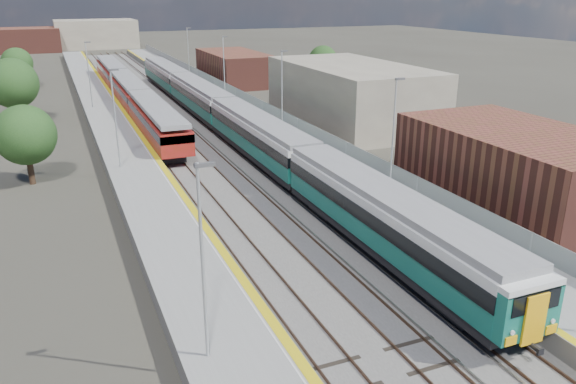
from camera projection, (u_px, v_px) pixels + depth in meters
ground at (199, 126)px, 61.42m from camera, size 320.00×320.00×0.00m
ballast_bed at (174, 122)px, 62.76m from camera, size 10.50×155.00×0.06m
tracks at (176, 118)px, 64.41m from camera, size 8.96×160.00×0.17m
platform_right at (238, 113)px, 65.32m from camera, size 4.70×155.00×8.52m
platform_left at (110, 123)px, 60.12m from camera, size 4.30×155.00×8.52m
buildings at (23, 6)px, 128.22m from camera, size 72.00×185.50×40.00m
green_train at (226, 113)px, 56.51m from camera, size 2.92×81.15×3.21m
red_train at (129, 91)px, 70.35m from camera, size 2.84×57.62×3.59m
tree_a at (25, 135)px, 41.44m from camera, size 4.47×4.47×6.06m
tree_b at (13, 83)px, 60.10m from camera, size 5.34×5.34×7.24m
tree_c at (17, 63)px, 83.23m from camera, size 4.50×4.50×6.10m
tree_d at (323, 60)px, 86.85m from camera, size 4.49×4.49×6.08m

